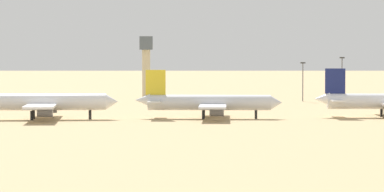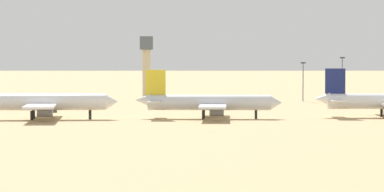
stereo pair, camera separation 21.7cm
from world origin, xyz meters
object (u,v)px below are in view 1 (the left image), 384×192
Objects in this scene: light_pole_west at (303,78)px; parked_jet_navy_1 at (37,102)px; parked_jet_yellow_2 at (208,103)px; control_tower at (146,60)px; light_pole_mid at (342,76)px.

parked_jet_navy_1 is at bearing -132.43° from light_pole_west.
parked_jet_yellow_2 is 128.90m from control_tower.
light_pole_west is at bearing -33.19° from control_tower.
parked_jet_navy_1 is 137.99m from light_pole_mid.
parked_jet_navy_1 is at bearing -173.38° from parked_jet_yellow_2.
control_tower is (27.49, 129.03, 10.05)m from parked_jet_navy_1.
control_tower is 79.10m from light_pole_mid.
parked_jet_yellow_2 is 2.74× the size of light_pole_west.
parked_jet_navy_1 is 132.31m from control_tower.
light_pole_west is 15.54m from light_pole_mid.
parked_jet_navy_1 is 44.35m from parked_jet_yellow_2.
control_tower is 1.70× the size of light_pole_west.
control_tower is at bearing 102.01° from parked_jet_yellow_2.
control_tower is at bearing 155.17° from light_pole_mid.
light_pole_west reaches higher than parked_jet_navy_1.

